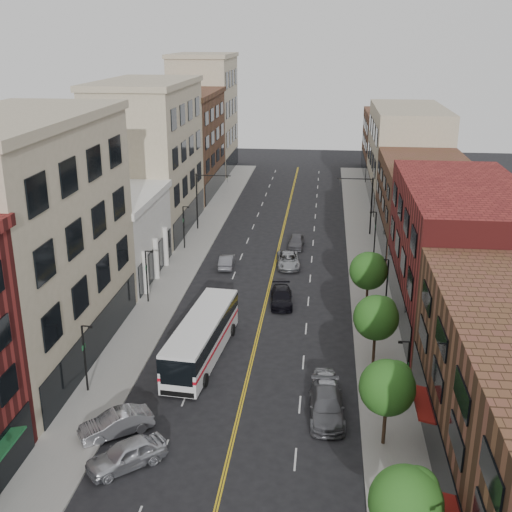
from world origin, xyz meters
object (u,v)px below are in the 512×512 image
(car_angle_a, at_px, (126,454))
(car_parked_mid, at_px, (327,406))
(car_lane_c, at_px, (296,241))
(car_lane_behind, at_px, (227,261))
(car_lane_b, at_px, (288,260))
(car_parked_far, at_px, (327,388))
(car_lane_a, at_px, (281,297))
(car_angle_b, at_px, (116,423))
(city_bus, at_px, (202,335))

(car_angle_a, height_order, car_parked_mid, car_angle_a)
(car_lane_c, bearing_deg, car_lane_behind, -131.57)
(car_lane_behind, xyz_separation_m, car_lane_b, (6.61, 0.94, 0.03))
(car_angle_a, bearing_deg, car_lane_behind, 137.83)
(car_parked_far, distance_m, car_lane_c, 33.18)
(car_angle_a, distance_m, car_parked_far, 14.51)
(car_parked_mid, height_order, car_lane_a, car_parked_mid)
(car_angle_a, height_order, car_angle_b, car_angle_a)
(car_angle_b, relative_size, car_lane_behind, 1.10)
(car_angle_a, relative_size, car_lane_c, 1.08)
(car_angle_a, distance_m, car_lane_a, 25.80)
(car_parked_mid, bearing_deg, car_lane_b, 95.65)
(car_lane_b, bearing_deg, car_angle_a, -108.28)
(car_lane_c, bearing_deg, car_parked_far, -81.54)
(car_angle_a, bearing_deg, car_parked_far, 85.98)
(car_lane_behind, relative_size, car_lane_c, 0.95)
(city_bus, distance_m, car_parked_far, 10.92)
(car_lane_a, bearing_deg, car_parked_far, -80.21)
(car_angle_b, height_order, car_lane_b, car_angle_b)
(car_angle_a, relative_size, car_parked_mid, 0.86)
(car_lane_behind, bearing_deg, car_lane_b, -174.82)
(car_lane_behind, bearing_deg, car_lane_a, 122.17)
(car_lane_behind, bearing_deg, car_parked_far, 110.33)
(car_lane_behind, xyz_separation_m, car_lane_a, (6.61, -9.42, 0.02))
(car_angle_b, relative_size, car_lane_b, 0.89)
(city_bus, relative_size, car_parked_far, 2.80)
(car_lane_b, bearing_deg, car_lane_a, -96.56)
(car_parked_mid, bearing_deg, car_lane_behind, 108.58)
(car_parked_far, bearing_deg, car_lane_b, 93.75)
(car_lane_b, bearing_deg, car_angle_b, -112.07)
(city_bus, bearing_deg, car_parked_mid, -31.65)
(car_parked_far, relative_size, car_lane_b, 0.89)
(car_lane_a, xyz_separation_m, car_lane_c, (0.55, 16.96, 0.04))
(car_angle_b, height_order, car_parked_far, car_parked_far)
(car_angle_b, distance_m, car_lane_b, 33.27)
(car_angle_a, xyz_separation_m, car_lane_a, (7.29, 24.75, -0.09))
(car_lane_a, height_order, car_lane_b, car_lane_b)
(car_parked_mid, bearing_deg, car_angle_b, -168.65)
(car_angle_b, xyz_separation_m, car_parked_mid, (13.20, 3.34, 0.04))
(car_parked_far, bearing_deg, car_angle_b, -162.18)
(car_lane_c, bearing_deg, car_parked_mid, -81.96)
(city_bus, relative_size, car_lane_a, 2.60)
(car_lane_a, bearing_deg, car_lane_b, 84.75)
(car_angle_a, xyz_separation_m, car_parked_mid, (11.59, 6.39, -0.01))
(city_bus, height_order, car_lane_behind, city_bus)
(car_lane_c, bearing_deg, car_angle_b, -101.76)
(car_angle_a, relative_size, car_lane_a, 0.96)
(car_parked_mid, xyz_separation_m, car_lane_b, (-4.30, 28.72, -0.08))
(car_angle_a, height_order, car_lane_a, car_angle_a)
(car_angle_b, height_order, car_lane_c, car_angle_b)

